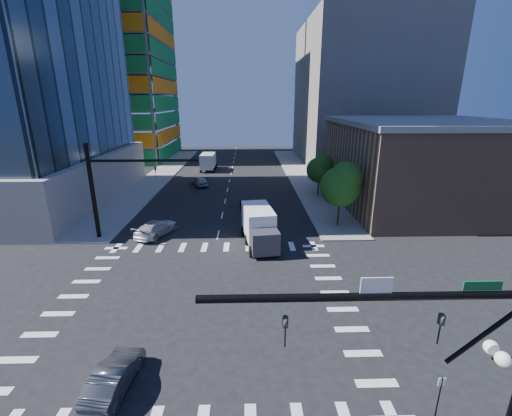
{
  "coord_description": "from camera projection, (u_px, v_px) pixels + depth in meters",
  "views": [
    {
      "loc": [
        2.94,
        -19.78,
        12.79
      ],
      "look_at": [
        3.68,
        8.0,
        4.03
      ],
      "focal_mm": 24.0,
      "sensor_mm": 36.0,
      "label": 1
    }
  ],
  "objects": [
    {
      "name": "ground",
      "position": [
        204.0,
        303.0,
        22.63
      ],
      "size": [
        160.0,
        160.0,
        0.0
      ],
      "primitive_type": "plane",
      "color": "black",
      "rests_on": "ground"
    },
    {
      "name": "tree_north",
      "position": [
        320.0,
        168.0,
        46.45
      ],
      "size": [
        3.54,
        3.52,
        5.78
      ],
      "color": "#382316",
      "rests_on": "sidewalk_ne"
    },
    {
      "name": "signal_mast_se",
      "position": [
        499.0,
        368.0,
        10.43
      ],
      "size": [
        10.51,
        2.48,
        9.0
      ],
      "color": "black",
      "rests_on": "sidewalk_se"
    },
    {
      "name": "tree_south",
      "position": [
        342.0,
        184.0,
        34.79
      ],
      "size": [
        4.16,
        4.16,
        6.82
      ],
      "color": "#382316",
      "rests_on": "sidewalk_ne"
    },
    {
      "name": "car_sb_near",
      "position": [
        156.0,
        228.0,
        33.8
      ],
      "size": [
        3.96,
        5.58,
        1.5
      ],
      "primitive_type": "imported",
      "rotation": [
        0.0,
        0.0,
        2.74
      ],
      "color": "silver",
      "rests_on": "ground"
    },
    {
      "name": "car_nb_far",
      "position": [
        256.0,
        207.0,
        40.12
      ],
      "size": [
        4.2,
        6.29,
        1.6
      ],
      "primitive_type": "imported",
      "rotation": [
        0.0,
        0.0,
        0.29
      ],
      "color": "black",
      "rests_on": "ground"
    },
    {
      "name": "box_truck_near",
      "position": [
        260.0,
        230.0,
        31.29
      ],
      "size": [
        3.51,
        6.58,
        3.29
      ],
      "rotation": [
        0.0,
        0.0,
        0.14
      ],
      "color": "black",
      "rests_on": "ground"
    },
    {
      "name": "signal_mast_nw",
      "position": [
        108.0,
        183.0,
        31.69
      ],
      "size": [
        10.2,
        0.4,
        9.0
      ],
      "color": "black",
      "rests_on": "sidewalk_nw"
    },
    {
      "name": "sidewalk_ne",
      "position": [
        301.0,
        175.0,
        61.06
      ],
      "size": [
        5.0,
        60.0,
        0.15
      ],
      "primitive_type": "cube",
      "color": "gray",
      "rests_on": "ground"
    },
    {
      "name": "commercial_building",
      "position": [
        424.0,
        163.0,
        42.64
      ],
      "size": [
        20.5,
        22.5,
        10.6
      ],
      "color": "#8C6951",
      "rests_on": "ground"
    },
    {
      "name": "sidewalk_nw",
      "position": [
        160.0,
        176.0,
        60.42
      ],
      "size": [
        5.0,
        60.0,
        0.15
      ],
      "primitive_type": "cube",
      "color": "gray",
      "rests_on": "ground"
    },
    {
      "name": "car_sb_mid",
      "position": [
        200.0,
        181.0,
        53.35
      ],
      "size": [
        3.46,
        4.8,
        1.52
      ],
      "primitive_type": "imported",
      "rotation": [
        0.0,
        0.0,
        3.56
      ],
      "color": "#9DA0A4",
      "rests_on": "ground"
    },
    {
      "name": "car_sb_cross",
      "position": [
        114.0,
        377.0,
        15.69
      ],
      "size": [
        1.8,
        4.19,
        1.34
      ],
      "primitive_type": "imported",
      "rotation": [
        0.0,
        0.0,
        3.05
      ],
      "color": "#4A4B4F",
      "rests_on": "ground"
    },
    {
      "name": "no_parking_sign",
      "position": [
        439.0,
        394.0,
        13.9
      ],
      "size": [
        0.3,
        0.06,
        2.2
      ],
      "color": "black",
      "rests_on": "ground"
    },
    {
      "name": "road_markings",
      "position": [
        204.0,
        303.0,
        22.63
      ],
      "size": [
        20.0,
        20.0,
        0.01
      ],
      "primitive_type": "cube",
      "color": "silver",
      "rests_on": "ground"
    },
    {
      "name": "construction_building",
      "position": [
        105.0,
        43.0,
        73.58
      ],
      "size": [
        25.16,
        34.5,
        70.6
      ],
      "color": "gray",
      "rests_on": "ground"
    },
    {
      "name": "box_truck_far",
      "position": [
        209.0,
        162.0,
        65.5
      ],
      "size": [
        2.77,
        6.25,
        3.25
      ],
      "rotation": [
        0.0,
        0.0,
        3.12
      ],
      "color": "black",
      "rests_on": "ground"
    },
    {
      "name": "bg_building_ne",
      "position": [
        361.0,
        94.0,
        71.54
      ],
      "size": [
        24.0,
        30.0,
        28.0
      ],
      "primitive_type": "cube",
      "color": "slate",
      "rests_on": "ground"
    }
  ]
}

